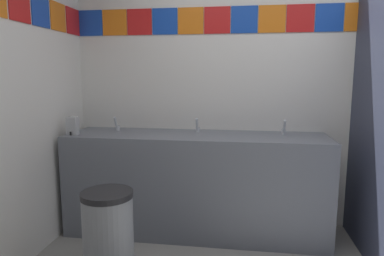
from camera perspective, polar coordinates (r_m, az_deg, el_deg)
wall_back at (r=3.31m, az=12.71°, el=7.62°), size 3.67×0.09×2.72m
vanity_counter at (r=3.14m, az=0.65°, el=-8.99°), size 2.29×0.59×0.90m
faucet_left at (r=3.30m, az=-12.34°, el=0.43°), size 0.04×0.10×0.14m
faucet_center at (r=3.11m, az=0.89°, el=0.15°), size 0.04×0.10×0.14m
faucet_right at (r=3.11m, az=14.97°, el=-0.17°), size 0.04×0.10×0.14m
soap_dispenser at (r=3.18m, az=-19.15°, el=0.32°), size 0.09×0.09×0.16m
trash_bin at (r=2.56m, az=-13.67°, el=-16.91°), size 0.35×0.35×0.64m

